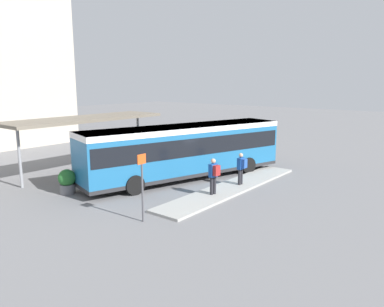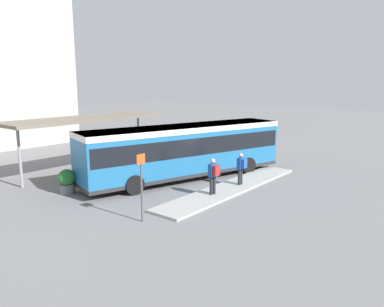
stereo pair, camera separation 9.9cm
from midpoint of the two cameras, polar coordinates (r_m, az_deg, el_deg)
name	(u,v)px [view 1 (the left image)]	position (r m, az deg, el deg)	size (l,w,h in m)	color
ground_plane	(185,179)	(21.99, -1.14, -3.84)	(120.00, 120.00, 0.00)	slate
curb_island	(232,187)	(20.11, 6.04, -5.14)	(11.04, 1.80, 0.12)	#9E9E99
city_bus	(185,148)	(21.60, -1.14, 0.86)	(12.64, 5.98, 3.12)	#1E6093
pedestrian_waiting	(241,167)	(20.23, 7.40, -2.01)	(0.42, 0.43, 1.73)	#232328
pedestrian_companion	(214,174)	(18.34, 3.20, -3.15)	(0.47, 0.51, 1.80)	#232328
bicycle_red	(265,152)	(28.50, 10.91, 0.19)	(0.48, 1.79, 0.77)	black
bicycle_blue	(254,152)	(28.77, 9.32, 0.29)	(0.48, 1.65, 0.71)	black
bicycle_yellow	(245,150)	(29.26, 8.00, 0.57)	(0.48, 1.80, 0.78)	black
bicycle_green	(236,149)	(29.64, 6.58, 0.69)	(0.48, 1.67, 0.72)	black
station_shelter	(86,120)	(23.72, -16.00, 4.99)	(10.04, 2.98, 3.47)	#706656
potted_planter_near_shelter	(67,181)	(19.98, -18.63, -4.02)	(0.87, 0.87, 1.26)	slate
platform_sign	(142,185)	(15.13, -7.78, -4.72)	(0.44, 0.08, 2.80)	#4C4C51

